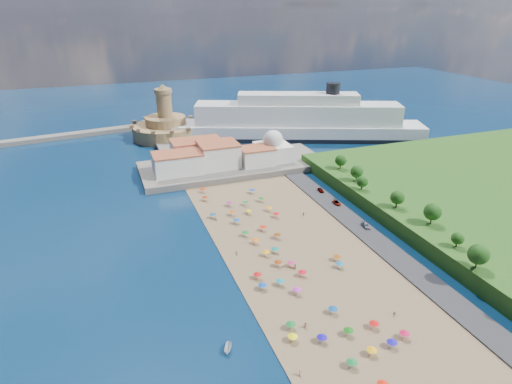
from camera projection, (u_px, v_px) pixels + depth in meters
name	position (u px, v px, depth m)	size (l,w,h in m)	color
ground	(270.00, 243.00, 145.45)	(700.00, 700.00, 0.00)	#071938
terrace	(234.00, 166.00, 210.69)	(90.00, 36.00, 3.00)	#59544C
jetty	(176.00, 150.00, 233.86)	(18.00, 70.00, 2.40)	#59544C
waterfront_buildings	(207.00, 156.00, 204.53)	(57.00, 29.00, 11.00)	silver
domed_building	(273.00, 148.00, 212.32)	(16.00, 16.00, 15.00)	silver
fortress	(166.00, 127.00, 257.41)	(40.00, 40.00, 32.40)	#A47D52
cruise_ship	(297.00, 122.00, 255.05)	(148.70, 76.23, 33.00)	black
beach_parasols	(280.00, 255.00, 134.15)	(32.24, 115.95, 2.20)	gray
beachgoers	(279.00, 261.00, 133.13)	(35.51, 80.04, 1.87)	tan
moored_boats	(239.00, 370.00, 93.78)	(4.13, 18.99, 1.56)	white
parked_cars	(341.00, 206.00, 168.78)	(2.34, 38.76, 1.42)	gray
hillside_trees	(406.00, 203.00, 150.72)	(12.57, 105.59, 7.52)	#382314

